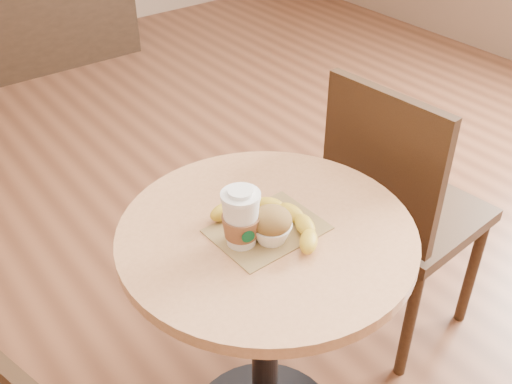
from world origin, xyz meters
TOP-DOWN VIEW (x-y plane):
  - cafe_table at (0.00, 0.07)m, footprint 0.67×0.67m
  - chair_right at (0.57, 0.15)m, footprint 0.44×0.44m
  - kraft_bag at (0.00, 0.07)m, footprint 0.24×0.19m
  - coffee_cup at (-0.07, 0.07)m, footprint 0.08×0.09m
  - muffin at (-0.01, 0.04)m, footprint 0.09×0.09m
  - banana at (0.01, 0.06)m, footprint 0.26×0.31m

SIDE VIEW (x-z plane):
  - chair_right at x=0.57m, z-range 0.05..0.97m
  - cafe_table at x=0.00m, z-range 0.15..0.90m
  - kraft_bag at x=0.00m, z-range 0.75..0.75m
  - banana at x=0.01m, z-range 0.75..0.79m
  - muffin at x=-0.01m, z-range 0.75..0.83m
  - coffee_cup at x=-0.07m, z-range 0.74..0.88m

